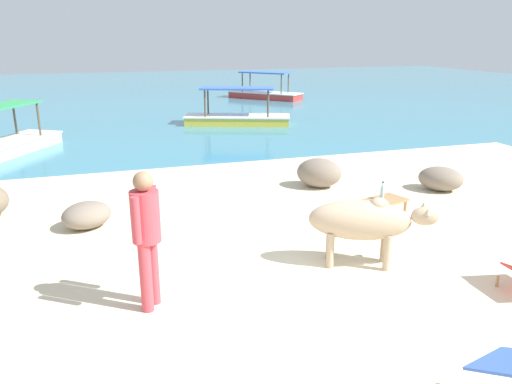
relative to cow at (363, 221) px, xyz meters
name	(u,v)px	position (x,y,z in m)	size (l,w,h in m)	color
sand_beach	(307,316)	(-1.20, -0.96, -0.66)	(18.00, 14.00, 0.04)	beige
water_surface	(138,97)	(-1.20, 21.04, -0.68)	(60.00, 36.00, 0.03)	teal
cow	(363,221)	(0.00, 0.00, 0.00)	(1.70, 1.02, 0.97)	tan
low_bench_table	(383,204)	(1.09, 1.25, -0.28)	(0.86, 0.65, 0.43)	#A37A4C
bottle	(382,192)	(1.08, 1.29, -0.09)	(0.07, 0.07, 0.30)	#A3C6D1
person_standing	(146,230)	(-2.85, -0.25, 0.31)	(0.32, 0.45, 1.62)	#CC3D47
shore_rock_large	(87,215)	(-3.57, 2.58, -0.43)	(0.81, 0.67, 0.43)	gray
shore_rock_medium	(319,173)	(0.98, 3.52, -0.34)	(0.92, 0.68, 0.60)	gray
shore_rock_flat	(441,179)	(3.22, 2.57, -0.40)	(0.87, 0.67, 0.48)	gray
boat_yellow	(237,117)	(1.45, 11.42, -0.39)	(3.85, 2.34, 1.29)	gold
boat_red	(265,93)	(4.76, 18.19, -0.39)	(3.35, 3.48, 1.29)	#C63833
boat_white	(2,144)	(-5.71, 8.85, -0.39)	(2.88, 3.74, 1.29)	white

